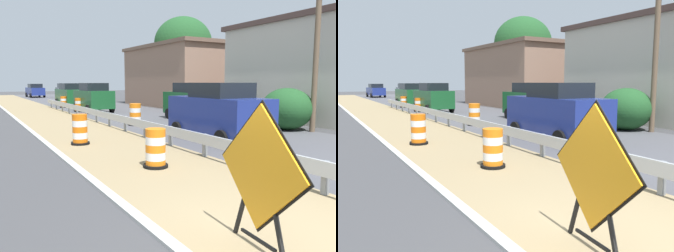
% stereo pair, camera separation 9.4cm
% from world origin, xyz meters
% --- Properties ---
extents(ground_plane, '(160.00, 160.00, 0.00)m').
position_xyz_m(ground_plane, '(0.00, 0.00, 0.00)').
color(ground_plane, '#3D3D3F').
extents(median_dirt_strip, '(3.86, 120.00, 0.01)m').
position_xyz_m(median_dirt_strip, '(0.73, 0.00, 0.00)').
color(median_dirt_strip, '#8E7A56').
rests_on(median_dirt_strip, ground).
extents(guardrail_median, '(0.18, 53.22, 0.71)m').
position_xyz_m(guardrail_median, '(2.43, 2.21, 0.52)').
color(guardrail_median, '#ADB2B7').
rests_on(guardrail_median, ground).
extents(warning_sign_diamond, '(0.22, 1.81, 2.05)m').
position_xyz_m(warning_sign_diamond, '(-0.32, 0.23, 1.07)').
color(warning_sign_diamond, black).
rests_on(warning_sign_diamond, ground).
extents(traffic_barrel_nearest, '(0.67, 0.67, 1.04)m').
position_xyz_m(traffic_barrel_nearest, '(0.57, 4.87, 0.47)').
color(traffic_barrel_nearest, orange).
rests_on(traffic_barrel_nearest, ground).
extents(traffic_barrel_close, '(0.67, 0.67, 1.10)m').
position_xyz_m(traffic_barrel_close, '(-0.23, 9.21, 0.50)').
color(traffic_barrel_close, orange).
rests_on(traffic_barrel_close, ground).
extents(traffic_barrel_mid, '(0.74, 0.74, 1.14)m').
position_xyz_m(traffic_barrel_mid, '(3.79, 13.17, 0.52)').
color(traffic_barrel_mid, orange).
rests_on(traffic_barrel_mid, ground).
extents(traffic_barrel_far, '(0.67, 0.67, 1.04)m').
position_xyz_m(traffic_barrel_far, '(3.41, 22.53, 0.47)').
color(traffic_barrel_far, orange).
rests_on(traffic_barrel_far, ground).
extents(traffic_barrel_farther, '(0.64, 0.64, 0.98)m').
position_xyz_m(traffic_barrel_farther, '(3.44, 27.42, 0.44)').
color(traffic_barrel_farther, orange).
rests_on(traffic_barrel_farther, ground).
extents(car_lead_near_lane, '(2.19, 4.85, 1.93)m').
position_xyz_m(car_lead_near_lane, '(4.57, 49.51, 0.97)').
color(car_lead_near_lane, navy).
rests_on(car_lead_near_lane, ground).
extents(car_trailing_near_lane, '(2.23, 4.21, 2.07)m').
position_xyz_m(car_trailing_near_lane, '(7.94, 36.85, 1.04)').
color(car_trailing_near_lane, silver).
rests_on(car_trailing_near_lane, ground).
extents(car_lead_far_lane, '(2.14, 4.15, 2.16)m').
position_xyz_m(car_lead_far_lane, '(4.41, 22.01, 1.08)').
color(car_lead_far_lane, '#195128').
rests_on(car_lead_far_lane, ground).
extents(car_mid_far_lane, '(2.16, 4.36, 2.20)m').
position_xyz_m(car_mid_far_lane, '(7.86, 13.60, 1.10)').
color(car_mid_far_lane, '#195128').
rests_on(car_mid_far_lane, ground).
extents(car_trailing_far_lane, '(2.17, 4.77, 2.11)m').
position_xyz_m(car_trailing_far_lane, '(4.61, 29.35, 1.06)').
color(car_trailing_far_lane, '#195128').
rests_on(car_trailing_far_lane, ground).
extents(car_distant_a, '(2.25, 4.11, 2.00)m').
position_xyz_m(car_distant_a, '(7.95, 45.61, 1.00)').
color(car_distant_a, '#4C5156').
rests_on(car_distant_a, ground).
extents(car_distant_b, '(2.19, 4.31, 2.23)m').
position_xyz_m(car_distant_b, '(4.68, 7.41, 1.12)').
color(car_distant_b, navy).
rests_on(car_distant_b, ground).
extents(roadside_shop_far, '(8.09, 11.92, 5.57)m').
position_xyz_m(roadside_shop_far, '(14.27, 24.37, 2.79)').
color(roadside_shop_far, '#93705B').
rests_on(roadside_shop_far, ground).
extents(utility_pole_near, '(0.24, 1.80, 7.46)m').
position_xyz_m(utility_pole_near, '(9.80, 7.02, 3.89)').
color(utility_pole_near, brown).
rests_on(utility_pole_near, ground).
extents(bush_roadside, '(2.40, 2.40, 1.98)m').
position_xyz_m(bush_roadside, '(9.33, 8.11, 0.99)').
color(bush_roadside, '#1E4C23').
rests_on(bush_roadside, ground).
extents(tree_roadside, '(5.35, 5.35, 8.17)m').
position_xyz_m(tree_roadside, '(13.75, 24.19, 5.75)').
color(tree_roadside, '#4C3D2D').
rests_on(tree_roadside, ground).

